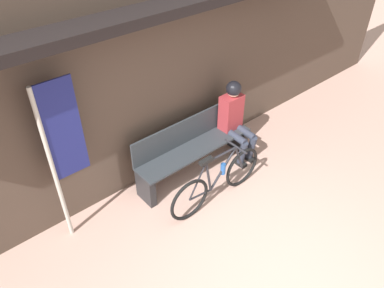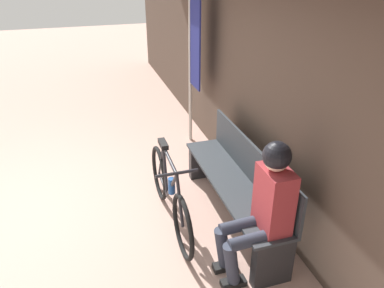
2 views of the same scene
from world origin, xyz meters
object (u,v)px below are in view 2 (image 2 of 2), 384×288
bicycle (170,194)px  person_seated (264,203)px  banner_pole (193,53)px  park_bench_near (237,185)px

bicycle → person_seated: bearing=32.8°
bicycle → banner_pole: 2.11m
park_bench_near → bicycle: park_bench_near is taller
bicycle → person_seated: (0.90, 0.58, 0.40)m
person_seated → banner_pole: bearing=175.6°
park_bench_near → banner_pole: 2.06m
banner_pole → park_bench_near: bearing=-3.0°
park_bench_near → banner_pole: size_ratio=0.90×
person_seated → banner_pole: size_ratio=0.61×
banner_pole → bicycle: bearing=-24.9°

